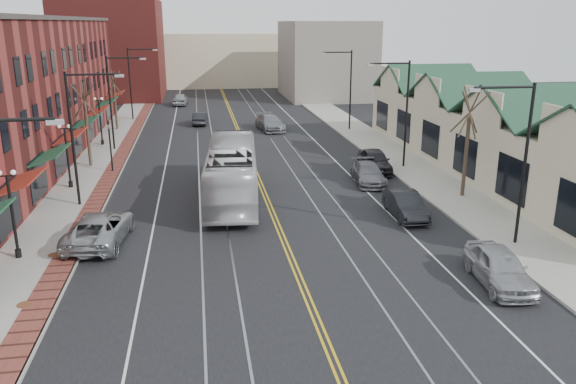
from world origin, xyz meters
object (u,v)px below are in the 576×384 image
object	(u,v)px
parked_suv	(99,229)
parked_car_b	(405,205)
transit_bus	(232,172)
parked_car_d	(375,161)
parked_car_a	(499,267)
parked_car_c	(368,173)

from	to	relation	value
parked_suv	parked_car_b	size ratio (longest dim) A/B	1.29
transit_bus	parked_car_b	distance (m)	10.97
parked_car_b	parked_car_d	distance (m)	10.36
parked_car_a	parked_car_c	xyz separation A→B (m)	(-0.86, 16.24, -0.10)
parked_car_b	parked_car_a	bearing A→B (deg)	-82.83
parked_suv	parked_car_b	bearing A→B (deg)	-168.97
parked_car_b	parked_car_d	bearing A→B (deg)	83.88
parked_suv	parked_car_d	distance (m)	21.61
parked_car_a	parked_car_c	size ratio (longest dim) A/B	0.97
transit_bus	parked_car_a	distance (m)	17.64
parked_car_c	parked_car_d	distance (m)	3.33
parked_suv	parked_car_a	world-z (taller)	parked_car_a
parked_car_b	parked_car_c	distance (m)	7.25
parked_suv	parked_car_b	xyz separation A→B (m)	(16.80, 1.38, -0.06)
transit_bus	parked_car_d	size ratio (longest dim) A/B	2.59
transit_bus	parked_suv	distance (m)	9.75
transit_bus	parked_car_d	bearing A→B (deg)	-150.38
parked_car_b	parked_suv	bearing A→B (deg)	-173.58
parked_car_c	parked_car_b	bearing A→B (deg)	-84.03
transit_bus	parked_suv	world-z (taller)	transit_bus
transit_bus	parked_suv	size ratio (longest dim) A/B	2.24
transit_bus	parked_car_b	bearing A→B (deg)	156.65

